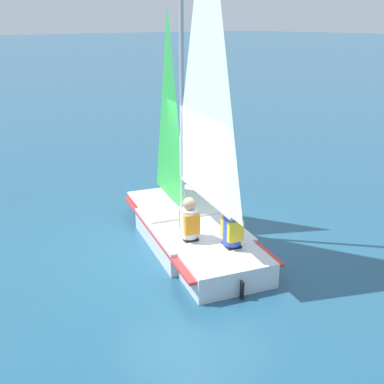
{
  "coord_description": "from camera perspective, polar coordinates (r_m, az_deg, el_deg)",
  "views": [
    {
      "loc": [
        5.13,
        6.32,
        3.94
      ],
      "look_at": [
        0.0,
        0.0,
        1.02
      ],
      "focal_mm": 45.0,
      "sensor_mm": 36.0,
      "label": 1
    }
  ],
  "objects": [
    {
      "name": "sailboat_main",
      "position": [
        8.67,
        0.09,
        -0.96
      ],
      "size": [
        2.68,
        4.18,
        5.97
      ],
      "rotation": [
        0.0,
        0.0,
        4.4
      ],
      "color": "silver",
      "rests_on": "ground_plane"
    },
    {
      "name": "sailor_helm",
      "position": [
        8.16,
        -0.32,
        -4.25
      ],
      "size": [
        0.38,
        0.4,
        1.16
      ],
      "rotation": [
        0.0,
        0.0,
        4.4
      ],
      "color": "black",
      "rests_on": "ground_plane"
    },
    {
      "name": "ground_plane",
      "position": [
        9.04,
        -0.0,
        -6.07
      ],
      "size": [
        260.0,
        260.0,
        0.0
      ],
      "primitive_type": "plane",
      "color": "#235675"
    },
    {
      "name": "sailor_crew",
      "position": [
        7.93,
        4.76,
        -4.98
      ],
      "size": [
        0.38,
        0.4,
        1.16
      ],
      "rotation": [
        0.0,
        0.0,
        4.4
      ],
      "color": "black",
      "rests_on": "ground_plane"
    }
  ]
}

